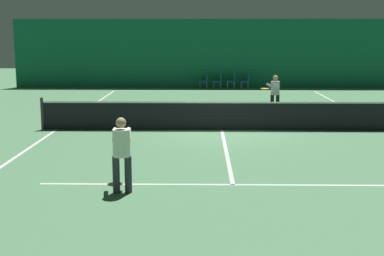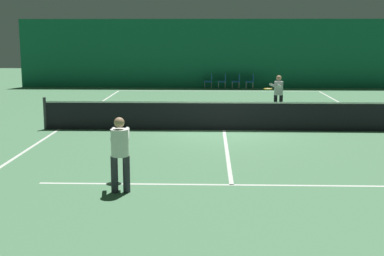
% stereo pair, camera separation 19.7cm
% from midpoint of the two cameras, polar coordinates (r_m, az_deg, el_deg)
% --- Properties ---
extents(ground_plane, '(60.00, 60.00, 0.00)m').
position_cam_midpoint_polar(ground_plane, '(17.67, 2.89, -0.24)').
color(ground_plane, '#4C7F56').
extents(backdrop_curtain, '(23.00, 0.12, 3.93)m').
position_cam_midpoint_polar(backdrop_curtain, '(31.03, 2.12, 7.93)').
color(backdrop_curtain, '#146042').
rests_on(backdrop_curtain, ground).
extents(court_line_baseline_far, '(11.00, 0.10, 0.00)m').
position_cam_midpoint_polar(court_line_baseline_far, '(29.45, 2.16, 3.97)').
color(court_line_baseline_far, silver).
rests_on(court_line_baseline_far, ground).
extents(court_line_service_far, '(8.25, 0.10, 0.00)m').
position_cam_midpoint_polar(court_line_service_far, '(23.99, 2.40, 2.54)').
color(court_line_service_far, silver).
rests_on(court_line_service_far, ground).
extents(court_line_service_near, '(8.25, 0.10, 0.00)m').
position_cam_midpoint_polar(court_line_service_near, '(11.44, 3.90, -6.05)').
color(court_line_service_near, silver).
rests_on(court_line_service_near, ground).
extents(court_line_sideline_left, '(0.10, 23.80, 0.00)m').
position_cam_midpoint_polar(court_line_sideline_left, '(18.34, -14.56, -0.17)').
color(court_line_sideline_left, silver).
rests_on(court_line_sideline_left, ground).
extents(court_line_centre, '(0.10, 12.80, 0.00)m').
position_cam_midpoint_polar(court_line_centre, '(17.67, 2.89, -0.23)').
color(court_line_centre, silver).
rests_on(court_line_centre, ground).
extents(tennis_net, '(12.00, 0.10, 1.07)m').
position_cam_midpoint_polar(tennis_net, '(17.59, 2.90, 1.40)').
color(tennis_net, black).
rests_on(tennis_net, ground).
extents(player_near, '(0.50, 1.33, 1.54)m').
position_cam_midpoint_polar(player_near, '(10.80, -8.03, -2.20)').
color(player_near, '#2D2D38').
rests_on(player_near, ground).
extents(player_far, '(0.97, 1.27, 1.52)m').
position_cam_midpoint_polar(player_far, '(21.42, 8.55, 3.90)').
color(player_far, black).
rests_on(player_far, ground).
extents(courtside_chair_0, '(0.44, 0.44, 0.84)m').
position_cam_midpoint_polar(courtside_chair_0, '(30.57, 1.18, 5.12)').
color(courtside_chair_0, '#99999E').
rests_on(courtside_chair_0, ground).
extents(courtside_chair_1, '(0.44, 0.44, 0.84)m').
position_cam_midpoint_polar(courtside_chair_1, '(30.59, 2.66, 5.11)').
color(courtside_chair_1, '#99999E').
rests_on(courtside_chair_1, ground).
extents(courtside_chair_2, '(0.44, 0.44, 0.84)m').
position_cam_midpoint_polar(courtside_chair_2, '(30.62, 4.14, 5.10)').
color(courtside_chair_2, '#99999E').
rests_on(courtside_chair_2, ground).
extents(courtside_chair_3, '(0.44, 0.44, 0.84)m').
position_cam_midpoint_polar(courtside_chair_3, '(30.67, 5.61, 5.09)').
color(courtside_chair_3, '#99999E').
rests_on(courtside_chair_3, ground).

